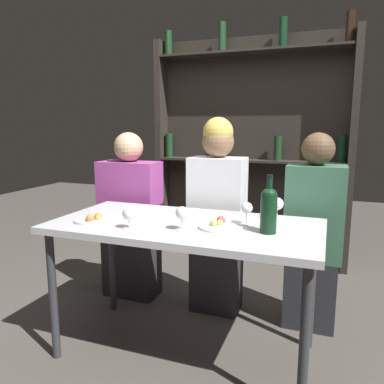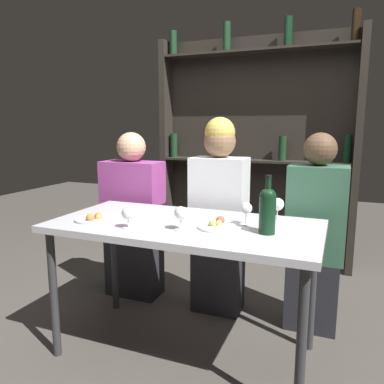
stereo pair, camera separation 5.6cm
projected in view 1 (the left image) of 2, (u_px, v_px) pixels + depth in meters
name	position (u px, v px, depth m)	size (l,w,h in m)	color
ground_plane	(186.00, 351.00, 2.14)	(10.00, 10.00, 0.00)	#47423D
dining_table	(185.00, 235.00, 2.01)	(1.43, 0.71, 0.76)	silver
wine_rack_wall	(250.00, 145.00, 3.48)	(1.82, 0.21, 2.18)	#28231E
wine_bottle	(269.00, 208.00, 1.80)	(0.08, 0.08, 0.28)	black
wine_glass_0	(182.00, 214.00, 1.85)	(0.07, 0.07, 0.12)	silver
wine_glass_1	(277.00, 204.00, 2.07)	(0.07, 0.07, 0.12)	silver
wine_glass_2	(129.00, 214.00, 1.88)	(0.07, 0.07, 0.11)	silver
wine_glass_3	(247.00, 209.00, 1.96)	(0.06, 0.06, 0.12)	silver
food_plate_0	(95.00, 219.00, 2.03)	(0.22, 0.22, 0.05)	silver
food_plate_1	(220.00, 225.00, 1.91)	(0.23, 0.23, 0.05)	white
seated_person_left	(131.00, 221.00, 2.77)	(0.44, 0.22, 1.22)	#26262B
seated_person_center	(217.00, 218.00, 2.53)	(0.36, 0.22, 1.33)	#26262B
seated_person_right	(313.00, 237.00, 2.33)	(0.35, 0.22, 1.23)	#26262B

